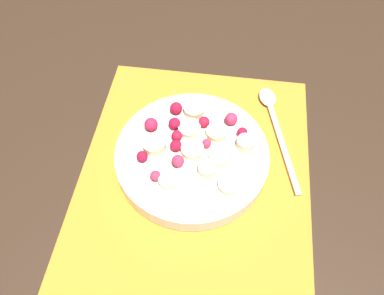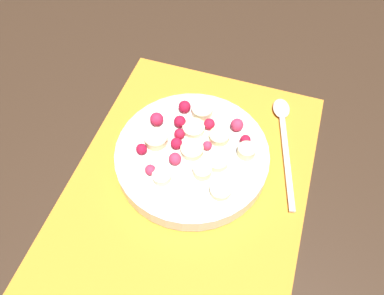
% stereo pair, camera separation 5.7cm
% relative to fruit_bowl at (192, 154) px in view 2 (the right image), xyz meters
% --- Properties ---
extents(ground_plane, '(3.00, 3.00, 0.00)m').
position_rel_fruit_bowl_xyz_m(ground_plane, '(-0.04, -0.01, -0.03)').
color(ground_plane, '#382619').
extents(placemat, '(0.48, 0.36, 0.01)m').
position_rel_fruit_bowl_xyz_m(placemat, '(-0.04, -0.01, -0.02)').
color(placemat, orange).
rests_on(placemat, ground_plane).
extents(fruit_bowl, '(0.24, 0.24, 0.05)m').
position_rel_fruit_bowl_xyz_m(fruit_bowl, '(0.00, 0.00, 0.00)').
color(fruit_bowl, silver).
rests_on(fruit_bowl, placemat).
extents(spoon, '(0.22, 0.08, 0.01)m').
position_rel_fruit_bowl_xyz_m(spoon, '(0.11, -0.13, -0.02)').
color(spoon, silver).
rests_on(spoon, placemat).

